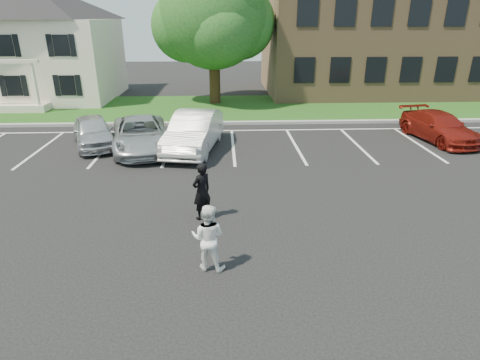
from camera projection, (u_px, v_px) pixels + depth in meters
name	position (u px, v px, depth m)	size (l,w,h in m)	color
ground_plane	(242.00, 239.00, 10.41)	(90.00, 90.00, 0.00)	black
curb	(231.00, 123.00, 21.48)	(40.00, 0.30, 0.15)	gray
grass_strip	(230.00, 108.00, 25.20)	(44.00, 8.00, 0.08)	#284C17
stall_lines	(262.00, 140.00, 18.75)	(34.00, 5.36, 0.01)	silver
house	(35.00, 41.00, 26.91)	(10.30, 9.22, 7.60)	beige
office_building	(416.00, 34.00, 29.75)	(22.40, 10.40, 8.30)	#916F4B
tree	(215.00, 17.00, 24.68)	(7.80, 7.20, 8.80)	black
man_black_suit	(202.00, 191.00, 11.19)	(0.61, 0.40, 1.67)	black
man_white_shirt	(208.00, 238.00, 8.93)	(0.77, 0.60, 1.59)	white
car_silver_west	(93.00, 131.00, 17.68)	(1.57, 3.91, 1.33)	silver
car_silver_minivan	(141.00, 134.00, 17.15)	(2.27, 4.92, 1.37)	#B1B4B8
car_white_sedan	(194.00, 132.00, 17.11)	(1.71, 4.90, 1.61)	silver
car_red_compact	(439.00, 127.00, 18.50)	(1.80, 4.42, 1.28)	maroon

